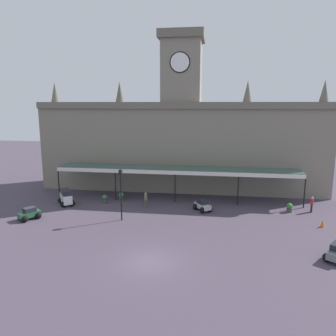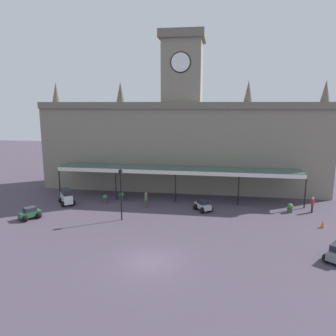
# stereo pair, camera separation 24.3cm
# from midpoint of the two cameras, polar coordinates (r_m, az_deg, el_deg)

# --- Properties ---
(ground_plane) EXTENTS (140.00, 140.00, 0.00)m
(ground_plane) POSITION_cam_midpoint_polar(r_m,az_deg,el_deg) (24.67, -3.09, -15.93)
(ground_plane) COLOR #483D4D
(station_building) EXTENTS (36.41, 6.09, 19.80)m
(station_building) POSITION_cam_midpoint_polar(r_m,az_deg,el_deg) (43.17, 2.63, 4.90)
(station_building) COLOR gray
(station_building) RESTS_ON ground
(entrance_canopy) EXTENTS (28.43, 3.26, 3.79)m
(entrance_canopy) POSITION_cam_midpoint_polar(r_m,az_deg,el_deg) (38.44, 1.74, -0.19)
(entrance_canopy) COLOR #38564C
(entrance_canopy) RESTS_ON ground
(car_green_sedan) EXTENTS (2.12, 2.25, 1.19)m
(car_green_sedan) POSITION_cam_midpoint_polar(r_m,az_deg,el_deg) (35.35, -22.66, -7.38)
(car_green_sedan) COLOR #1E512D
(car_green_sedan) RESTS_ON ground
(car_white_van) EXTENTS (2.41, 2.57, 1.77)m
(car_white_van) POSITION_cam_midpoint_polar(r_m,az_deg,el_deg) (38.79, -17.02, -4.91)
(car_white_van) COLOR silver
(car_white_van) RESTS_ON ground
(car_silver_sedan) EXTENTS (2.15, 2.25, 1.19)m
(car_silver_sedan) POSITION_cam_midpoint_polar(r_m,az_deg,el_deg) (35.27, 6.26, -6.59)
(car_silver_sedan) COLOR #B2B5BA
(car_silver_sedan) RESTS_ON ground
(pedestrian_near_entrance) EXTENTS (0.38, 0.34, 1.67)m
(pedestrian_near_entrance) POSITION_cam_midpoint_polar(r_m,az_deg,el_deg) (36.18, -3.65, -5.41)
(pedestrian_near_entrance) COLOR brown
(pedestrian_near_entrance) RESTS_ON ground
(pedestrian_beside_cars) EXTENTS (0.34, 0.39, 1.67)m
(pedestrian_beside_cars) POSITION_cam_midpoint_polar(r_m,az_deg,el_deg) (37.57, 23.94, -5.75)
(pedestrian_beside_cars) COLOR black
(pedestrian_beside_cars) RESTS_ON ground
(victorian_lamppost) EXTENTS (0.30, 0.30, 5.14)m
(victorian_lamppost) POSITION_cam_midpoint_polar(r_m,az_deg,el_deg) (31.91, -7.96, -3.55)
(victorian_lamppost) COLOR black
(victorian_lamppost) RESTS_ON ground
(traffic_cone) EXTENTS (0.40, 0.40, 0.69)m
(traffic_cone) POSITION_cam_midpoint_polar(r_m,az_deg,el_deg) (33.76, 25.47, -8.76)
(traffic_cone) COLOR orange
(traffic_cone) RESTS_ON ground
(planter_near_kerb) EXTENTS (0.60, 0.60, 0.96)m
(planter_near_kerb) POSITION_cam_midpoint_polar(r_m,az_deg,el_deg) (38.43, -10.67, -5.24)
(planter_near_kerb) COLOR #47423D
(planter_near_kerb) RESTS_ON ground
(planter_by_canopy) EXTENTS (0.60, 0.60, 0.96)m
(planter_by_canopy) POSITION_cam_midpoint_polar(r_m,az_deg,el_deg) (36.89, 20.60, -6.49)
(planter_by_canopy) COLOR #47423D
(planter_by_canopy) RESTS_ON ground
(planter_forecourt_centre) EXTENTS (0.60, 0.60, 0.96)m
(planter_forecourt_centre) POSITION_cam_midpoint_polar(r_m,az_deg,el_deg) (39.10, -7.85, -4.87)
(planter_forecourt_centre) COLOR #47423D
(planter_forecourt_centre) RESTS_ON ground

